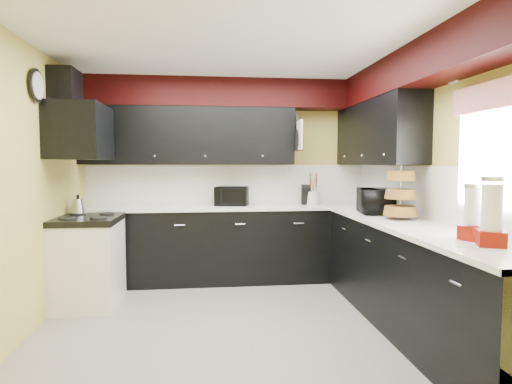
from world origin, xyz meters
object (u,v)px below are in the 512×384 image
Objects in this scene: toaster_oven at (232,196)px; microwave at (376,201)px; knife_block at (306,195)px; kettle at (78,206)px; utensil_crock at (313,198)px.

microwave is (1.45, -1.02, 0.02)m from toaster_oven.
knife_block is at bearing 36.38° from microwave.
toaster_oven is at bearing -172.70° from knife_block.
kettle is at bearing -149.40° from toaster_oven.
microwave reaches higher than toaster_oven.
toaster_oven reaches higher than kettle.
toaster_oven is 1.77m from microwave.
microwave reaches higher than knife_block.
microwave is 2.61× the size of kettle.
toaster_oven reaches higher than utensil_crock.
microwave is 2.78× the size of utensil_crock.
utensil_crock is (1.02, -0.07, -0.03)m from toaster_oven.
utensil_crock is 2.75m from kettle.
microwave is 1.13m from knife_block.
toaster_oven is at bearing 64.13° from microwave.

